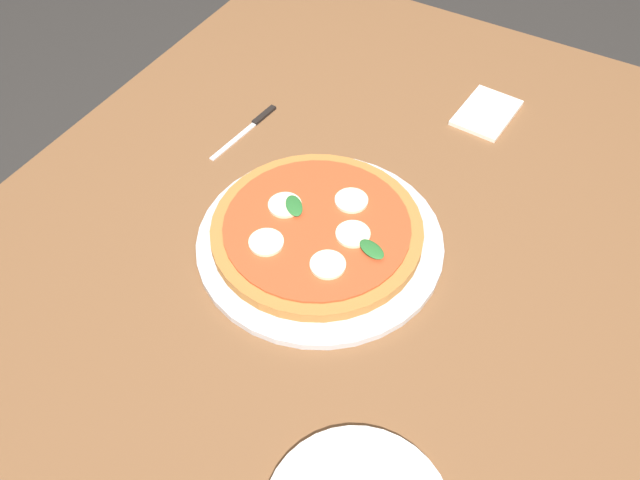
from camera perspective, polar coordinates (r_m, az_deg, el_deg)
name	(u,v)px	position (r m, az deg, el deg)	size (l,w,h in m)	color
ground_plane	(323,449)	(1.66, 0.23, -17.34)	(6.00, 6.00, 0.00)	#2D2B28
dining_table	(324,285)	(1.09, 0.33, -3.87)	(1.45, 1.08, 0.73)	brown
serving_tray	(320,242)	(1.03, 0.00, -0.14)	(0.38, 0.38, 0.01)	silver
pizza	(317,230)	(1.02, -0.26, 0.89)	(0.32, 0.32, 0.03)	#B27033
napkin	(486,113)	(1.29, 13.94, 10.44)	(0.13, 0.09, 0.01)	white
knife	(252,125)	(1.23, -5.80, 9.65)	(0.17, 0.03, 0.01)	black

